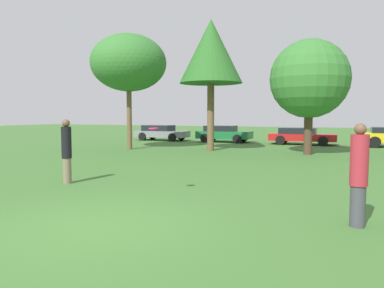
{
  "coord_description": "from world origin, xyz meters",
  "views": [
    {
      "loc": [
        4.15,
        -5.13,
        1.98
      ],
      "look_at": [
        0.41,
        3.34,
        1.26
      ],
      "focal_mm": 34.03,
      "sensor_mm": 36.0,
      "label": 1
    }
  ],
  "objects_px": {
    "person_catcher": "(359,175)",
    "tree_0": "(129,63)",
    "tree_1": "(211,52)",
    "tree_2": "(309,79)",
    "person_thrower": "(67,150)",
    "parked_car_grey": "(161,132)",
    "parked_car_red": "(301,136)",
    "parked_car_green": "(223,133)",
    "frisbee": "(154,128)"
  },
  "relations": [
    {
      "from": "person_catcher",
      "to": "tree_0",
      "type": "xyz_separation_m",
      "value": [
        -12.16,
        11.1,
        4.09
      ]
    },
    {
      "from": "tree_1",
      "to": "tree_2",
      "type": "distance_m",
      "value": 5.57
    },
    {
      "from": "person_thrower",
      "to": "tree_0",
      "type": "relative_size",
      "value": 0.28
    },
    {
      "from": "parked_car_grey",
      "to": "parked_car_red",
      "type": "relative_size",
      "value": 0.96
    },
    {
      "from": "person_catcher",
      "to": "tree_0",
      "type": "height_order",
      "value": "tree_0"
    },
    {
      "from": "parked_car_green",
      "to": "tree_1",
      "type": "bearing_deg",
      "value": -78.25
    },
    {
      "from": "person_catcher",
      "to": "parked_car_grey",
      "type": "xyz_separation_m",
      "value": [
        -14.21,
        18.69,
        -0.29
      ]
    },
    {
      "from": "tree_1",
      "to": "parked_car_red",
      "type": "bearing_deg",
      "value": 57.76
    },
    {
      "from": "person_thrower",
      "to": "person_catcher",
      "type": "xyz_separation_m",
      "value": [
        7.74,
        -1.16,
        -0.03
      ]
    },
    {
      "from": "tree_1",
      "to": "tree_2",
      "type": "relative_size",
      "value": 1.26
    },
    {
      "from": "parked_car_grey",
      "to": "parked_car_red",
      "type": "distance_m",
      "value": 10.88
    },
    {
      "from": "person_thrower",
      "to": "tree_1",
      "type": "height_order",
      "value": "tree_1"
    },
    {
      "from": "person_catcher",
      "to": "parked_car_green",
      "type": "xyz_separation_m",
      "value": [
        -9.0,
        18.95,
        -0.29
      ]
    },
    {
      "from": "frisbee",
      "to": "parked_car_red",
      "type": "height_order",
      "value": "frisbee"
    },
    {
      "from": "person_thrower",
      "to": "parked_car_red",
      "type": "relative_size",
      "value": 0.42
    },
    {
      "from": "person_catcher",
      "to": "parked_car_green",
      "type": "height_order",
      "value": "person_catcher"
    },
    {
      "from": "person_catcher",
      "to": "parked_car_green",
      "type": "distance_m",
      "value": 20.98
    },
    {
      "from": "frisbee",
      "to": "parked_car_green",
      "type": "distance_m",
      "value": 18.9
    },
    {
      "from": "person_thrower",
      "to": "tree_2",
      "type": "distance_m",
      "value": 12.78
    },
    {
      "from": "person_catcher",
      "to": "tree_1",
      "type": "xyz_separation_m",
      "value": [
        -7.49,
        12.26,
        4.58
      ]
    },
    {
      "from": "person_thrower",
      "to": "person_catcher",
      "type": "bearing_deg",
      "value": 0.0
    },
    {
      "from": "tree_0",
      "to": "parked_car_green",
      "type": "xyz_separation_m",
      "value": [
        3.16,
        7.86,
        -4.38
      ]
    },
    {
      "from": "person_thrower",
      "to": "parked_car_red",
      "type": "height_order",
      "value": "person_thrower"
    },
    {
      "from": "person_catcher",
      "to": "tree_1",
      "type": "height_order",
      "value": "tree_1"
    },
    {
      "from": "frisbee",
      "to": "parked_car_green",
      "type": "bearing_deg",
      "value": 103.74
    },
    {
      "from": "parked_car_red",
      "to": "tree_2",
      "type": "bearing_deg",
      "value": -81.12
    },
    {
      "from": "frisbee",
      "to": "tree_2",
      "type": "xyz_separation_m",
      "value": [
        2.33,
        11.68,
        2.14
      ]
    },
    {
      "from": "frisbee",
      "to": "parked_car_grey",
      "type": "xyz_separation_m",
      "value": [
        -9.69,
        18.07,
        -1.03
      ]
    },
    {
      "from": "person_catcher",
      "to": "tree_2",
      "type": "height_order",
      "value": "tree_2"
    },
    {
      "from": "parked_car_red",
      "to": "parked_car_grey",
      "type": "bearing_deg",
      "value": 179.8
    },
    {
      "from": "parked_car_red",
      "to": "parked_car_green",
      "type": "bearing_deg",
      "value": 177.93
    },
    {
      "from": "frisbee",
      "to": "parked_car_grey",
      "type": "bearing_deg",
      "value": 118.2
    },
    {
      "from": "person_thrower",
      "to": "parked_car_grey",
      "type": "relative_size",
      "value": 0.44
    },
    {
      "from": "tree_0",
      "to": "tree_2",
      "type": "relative_size",
      "value": 1.15
    },
    {
      "from": "tree_2",
      "to": "parked_car_grey",
      "type": "relative_size",
      "value": 1.36
    },
    {
      "from": "frisbee",
      "to": "tree_1",
      "type": "relative_size",
      "value": 0.03
    },
    {
      "from": "person_catcher",
      "to": "tree_2",
      "type": "bearing_deg",
      "value": -71.42
    },
    {
      "from": "person_thrower",
      "to": "parked_car_red",
      "type": "distance_m",
      "value": 18.24
    },
    {
      "from": "tree_0",
      "to": "tree_2",
      "type": "distance_m",
      "value": 10.12
    },
    {
      "from": "parked_car_grey",
      "to": "parked_car_red",
      "type": "xyz_separation_m",
      "value": [
        10.88,
        0.15,
        -0.03
      ]
    },
    {
      "from": "tree_1",
      "to": "person_thrower",
      "type": "bearing_deg",
      "value": -91.33
    },
    {
      "from": "person_thrower",
      "to": "parked_car_green",
      "type": "relative_size",
      "value": 0.47
    },
    {
      "from": "tree_2",
      "to": "parked_car_red",
      "type": "height_order",
      "value": "tree_2"
    },
    {
      "from": "tree_1",
      "to": "tree_2",
      "type": "height_order",
      "value": "tree_1"
    },
    {
      "from": "person_thrower",
      "to": "parked_car_green",
      "type": "height_order",
      "value": "person_thrower"
    },
    {
      "from": "frisbee",
      "to": "tree_0",
      "type": "bearing_deg",
      "value": 126.11
    },
    {
      "from": "person_catcher",
      "to": "parked_car_green",
      "type": "bearing_deg",
      "value": -56.1
    },
    {
      "from": "frisbee",
      "to": "parked_car_green",
      "type": "height_order",
      "value": "frisbee"
    },
    {
      "from": "tree_2",
      "to": "parked_car_red",
      "type": "bearing_deg",
      "value": 99.89
    },
    {
      "from": "person_thrower",
      "to": "tree_2",
      "type": "relative_size",
      "value": 0.32
    }
  ]
}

